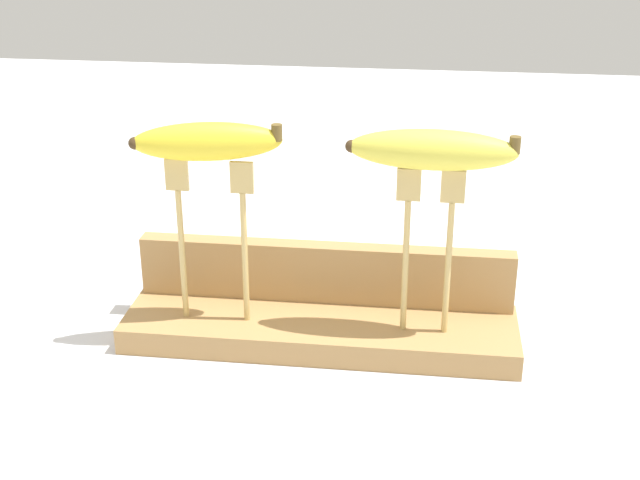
# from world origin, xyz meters

# --- Properties ---
(ground_plane) EXTENTS (3.00, 3.00, 0.00)m
(ground_plane) POSITION_xyz_m (0.00, 0.00, 0.00)
(ground_plane) COLOR silver
(wooden_board) EXTENTS (0.46, 0.12, 0.03)m
(wooden_board) POSITION_xyz_m (0.00, 0.00, 0.02)
(wooden_board) COLOR #A87F4C
(wooden_board) RESTS_ON ground
(board_backstop) EXTENTS (0.45, 0.02, 0.07)m
(board_backstop) POSITION_xyz_m (0.00, 0.05, 0.07)
(board_backstop) COLOR #A87F4C
(board_backstop) RESTS_ON wooden_board
(fork_stand_left) EXTENTS (0.10, 0.01, 0.19)m
(fork_stand_left) POSITION_xyz_m (-0.12, -0.01, 0.15)
(fork_stand_left) COLOR tan
(fork_stand_left) RESTS_ON wooden_board
(fork_stand_right) EXTENTS (0.07, 0.01, 0.19)m
(fork_stand_right) POSITION_xyz_m (0.12, -0.01, 0.15)
(fork_stand_right) COLOR tan
(fork_stand_right) RESTS_ON wooden_board
(banana_raised_left) EXTENTS (0.17, 0.07, 0.04)m
(banana_raised_left) POSITION_xyz_m (-0.12, -0.01, 0.25)
(banana_raised_left) COLOR yellow
(banana_raised_left) RESTS_ON fork_stand_left
(banana_raised_right) EXTENTS (0.18, 0.05, 0.04)m
(banana_raised_right) POSITION_xyz_m (0.12, -0.01, 0.25)
(banana_raised_right) COLOR #DBD147
(banana_raised_right) RESTS_ON fork_stand_right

